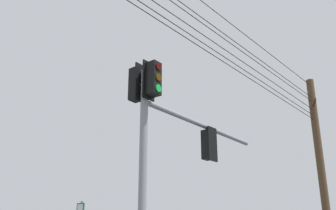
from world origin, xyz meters
TOP-DOWN VIEW (x-y plane):
  - signal_mast_assembly at (0.29, 1.02)m, footprint 1.03×5.64m
  - utility_pole_wooden at (1.69, 11.72)m, footprint 0.74×1.66m

SIDE VIEW (x-z plane):
  - signal_mast_assembly at x=0.29m, z-range 1.42..8.01m
  - utility_pole_wooden at x=1.69m, z-range 0.07..10.00m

